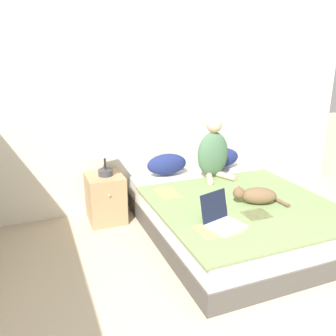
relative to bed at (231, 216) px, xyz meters
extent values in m
cube|color=beige|center=(-0.60, 1.13, 1.06)|extent=(5.85, 0.05, 2.55)
cube|color=#4C4742|center=(0.00, 0.01, -0.11)|extent=(1.67, 2.12, 0.21)
cube|color=silver|center=(0.00, 0.01, 0.10)|extent=(1.65, 2.09, 0.22)
cube|color=#758E56|center=(0.00, -0.20, 0.21)|extent=(1.72, 1.70, 0.02)
cube|color=#B2BC70|center=(-0.02, -0.45, 0.22)|extent=(0.24, 0.21, 0.01)
cube|color=#B2BC70|center=(-0.59, 0.35, 0.22)|extent=(0.22, 0.35, 0.01)
cube|color=#B2BC70|center=(-0.50, -0.57, 0.22)|extent=(0.36, 0.28, 0.01)
ellipsoid|color=navy|center=(-0.38, 0.92, 0.35)|extent=(0.50, 0.24, 0.25)
ellipsoid|color=navy|center=(0.38, 0.92, 0.35)|extent=(0.50, 0.24, 0.25)
ellipsoid|color=#476B4C|center=(0.10, 0.64, 0.50)|extent=(0.39, 0.21, 0.55)
sphere|color=#DBB293|center=(0.10, 0.64, 0.86)|extent=(0.19, 0.19, 0.19)
cylinder|color=#DBB293|center=(0.00, 0.50, 0.26)|extent=(0.18, 0.28, 0.07)
cylinder|color=#DBB293|center=(0.21, 0.50, 0.26)|extent=(0.18, 0.28, 0.07)
ellipsoid|color=brown|center=(0.14, -0.25, 0.31)|extent=(0.39, 0.30, 0.17)
sphere|color=brown|center=(-0.04, -0.17, 0.33)|extent=(0.12, 0.12, 0.12)
cone|color=brown|center=(-0.06, -0.20, 0.38)|extent=(0.05, 0.05, 0.05)
cone|color=brown|center=(-0.03, -0.14, 0.38)|extent=(0.05, 0.05, 0.05)
cylinder|color=brown|center=(0.35, -0.35, 0.24)|extent=(0.05, 0.20, 0.04)
cube|color=#B7B7BC|center=(-0.41, -0.57, 0.23)|extent=(0.36, 0.33, 0.02)
cube|color=black|center=(-0.46, -0.42, 0.37)|extent=(0.30, 0.14, 0.25)
cube|color=tan|center=(-1.17, 0.84, 0.06)|extent=(0.40, 0.44, 0.55)
sphere|color=tan|center=(-1.17, 0.61, 0.18)|extent=(0.03, 0.03, 0.03)
cylinder|color=#38383D|center=(-1.15, 0.83, 0.37)|extent=(0.16, 0.16, 0.07)
cylinder|color=#38383D|center=(-1.15, 0.83, 0.49)|extent=(0.02, 0.02, 0.18)
cone|color=white|center=(-1.15, 0.83, 0.70)|extent=(0.31, 0.31, 0.24)
camera|label=1|loc=(-1.90, -2.93, 1.66)|focal=38.00mm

